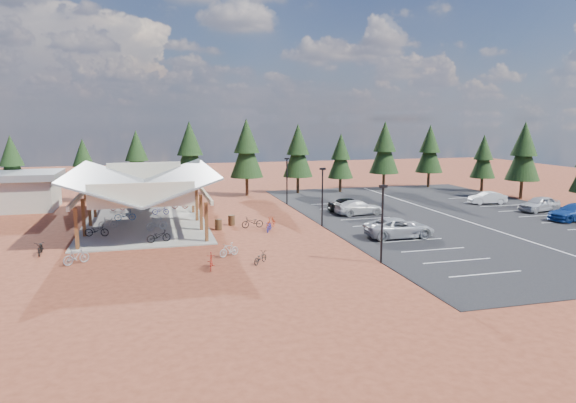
{
  "coord_description": "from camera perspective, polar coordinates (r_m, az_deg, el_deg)",
  "views": [
    {
      "loc": [
        -9.27,
        -39.78,
        9.29
      ],
      "look_at": [
        1.85,
        1.77,
        2.36
      ],
      "focal_mm": 32.0,
      "sensor_mm": 36.0,
      "label": 1
    }
  ],
  "objects": [
    {
      "name": "trash_bin_1",
      "position": [
        45.63,
        -6.29,
        -2.08
      ],
      "size": [
        0.6,
        0.6,
        0.9
      ],
      "primitive_type": "cylinder",
      "color": "#3F2916",
      "rests_on": "ground"
    },
    {
      "name": "lamp_post_2",
      "position": [
        55.99,
        -0.12,
        2.67
      ],
      "size": [
        0.5,
        0.25,
        5.14
      ],
      "color": "black",
      "rests_on": "ground"
    },
    {
      "name": "bike_11",
      "position": [
        32.62,
        -8.55,
        -6.56
      ],
      "size": [
        0.72,
        1.77,
        1.03
      ],
      "primitive_type": "imported",
      "rotation": [
        0.0,
        0.0,
        -0.14
      ],
      "color": "maroon",
      "rests_on": "ground"
    },
    {
      "name": "concrete_pad",
      "position": [
        47.69,
        -15.58,
        -2.37
      ],
      "size": [
        10.6,
        18.6,
        0.1
      ],
      "primitive_type": "cube",
      "color": "gray",
      "rests_on": "ground"
    },
    {
      "name": "ground",
      "position": [
        41.89,
        -1.82,
        -3.67
      ],
      "size": [
        140.0,
        140.0,
        0.0
      ],
      "primitive_type": "plane",
      "color": "maroon",
      "rests_on": "ground"
    },
    {
      "name": "lamp_post_0",
      "position": [
        33.62,
        10.44,
        -1.83
      ],
      "size": [
        0.5,
        0.25,
        5.14
      ],
      "color": "black",
      "rests_on": "ground"
    },
    {
      "name": "pine_1",
      "position": [
        62.77,
        -21.78,
        3.99
      ],
      "size": [
        3.07,
        3.07,
        7.14
      ],
      "color": "#382314",
      "rests_on": "ground"
    },
    {
      "name": "pine_6",
      "position": [
        65.86,
        5.88,
        5.01
      ],
      "size": [
        3.23,
        3.23,
        7.53
      ],
      "color": "#382314",
      "rests_on": "ground"
    },
    {
      "name": "pine_5",
      "position": [
        64.42,
        1.11,
        5.63
      ],
      "size": [
        3.75,
        3.75,
        8.74
      ],
      "color": "#382314",
      "rests_on": "ground"
    },
    {
      "name": "bike_12",
      "position": [
        33.52,
        -3.11,
        -6.25
      ],
      "size": [
        1.4,
        1.5,
        0.8
      ],
      "primitive_type": "imported",
      "rotation": [
        0.0,
        0.0,
        2.43
      ],
      "color": "black",
      "rests_on": "ground"
    },
    {
      "name": "pine_2",
      "position": [
        62.51,
        -16.46,
        4.75
      ],
      "size": [
        3.45,
        3.45,
        8.03
      ],
      "color": "#382314",
      "rests_on": "ground"
    },
    {
      "name": "bike_9",
      "position": [
        36.0,
        -22.47,
        -5.64
      ],
      "size": [
        1.75,
        1.41,
        1.07
      ],
      "primitive_type": "imported",
      "rotation": [
        0.0,
        0.0,
        2.17
      ],
      "color": "gray",
      "rests_on": "ground"
    },
    {
      "name": "bike_5",
      "position": [
        44.27,
        -14.37,
        -2.41
      ],
      "size": [
        1.87,
        0.99,
        1.08
      ],
      "primitive_type": "imported",
      "rotation": [
        0.0,
        0.0,
        1.86
      ],
      "color": "gray",
      "rests_on": "concrete_pad"
    },
    {
      "name": "car_3",
      "position": [
        50.58,
        7.86,
        -0.67
      ],
      "size": [
        4.93,
        2.24,
        1.4
      ],
      "primitive_type": "imported",
      "rotation": [
        0.0,
        0.0,
        1.63
      ],
      "color": "silver",
      "rests_on": "asphalt_lot"
    },
    {
      "name": "pine_0",
      "position": [
        63.3,
        -28.35,
        3.85
      ],
      "size": [
        3.27,
        3.27,
        7.62
      ],
      "color": "#382314",
      "rests_on": "ground"
    },
    {
      "name": "bike_0",
      "position": [
        43.34,
        -20.49,
        -3.02
      ],
      "size": [
        1.96,
        1.0,
        0.98
      ],
      "primitive_type": "imported",
      "rotation": [
        0.0,
        0.0,
        1.38
      ],
      "color": "black",
      "rests_on": "concrete_pad"
    },
    {
      "name": "lamp_post_1",
      "position": [
        44.6,
        3.84,
        0.99
      ],
      "size": [
        0.5,
        0.25,
        5.14
      ],
      "color": "black",
      "rests_on": "ground"
    },
    {
      "name": "pine_4",
      "position": [
        62.56,
        -4.63,
        5.86
      ],
      "size": [
        4.03,
        4.03,
        9.38
      ],
      "color": "#382314",
      "rests_on": "ground"
    },
    {
      "name": "bike_1",
      "position": [
        46.29,
        -19.37,
        -2.24
      ],
      "size": [
        1.56,
        0.45,
        0.93
      ],
      "primitive_type": "imported",
      "rotation": [
        0.0,
        0.0,
        1.58
      ],
      "color": "gray",
      "rests_on": "concrete_pad"
    },
    {
      "name": "trash_bin_0",
      "position": [
        43.89,
        -7.73,
        -2.56
      ],
      "size": [
        0.6,
        0.6,
        0.9
      ],
      "primitive_type": "cylinder",
      "color": "#3F2916",
      "rests_on": "ground"
    },
    {
      "name": "bike_13",
      "position": [
        35.41,
        -6.57,
        -5.34
      ],
      "size": [
        1.58,
        1.12,
        0.94
      ],
      "primitive_type": "imported",
      "rotation": [
        0.0,
        0.0,
        5.2
      ],
      "color": "#A0A4A8",
      "rests_on": "ground"
    },
    {
      "name": "bike_16",
      "position": [
        44.37,
        -3.97,
        -2.31
      ],
      "size": [
        1.92,
        0.77,
        0.99
      ],
      "primitive_type": "imported",
      "rotation": [
        0.0,
        0.0,
        4.77
      ],
      "color": "black",
      "rests_on": "ground"
    },
    {
      "name": "car_4",
      "position": [
        51.72,
        6.88,
        -0.38
      ],
      "size": [
        4.45,
        1.96,
        1.49
      ],
      "primitive_type": "imported",
      "rotation": [
        0.0,
        0.0,
        1.52
      ],
      "color": "black",
      "rests_on": "asphalt_lot"
    },
    {
      "name": "pine_3",
      "position": [
        61.6,
        -10.85,
        5.51
      ],
      "size": [
        3.9,
        3.9,
        9.09
      ],
      "color": "#382314",
      "rests_on": "ground"
    },
    {
      "name": "bike_7",
      "position": [
        54.26,
        -11.92,
        -0.25
      ],
      "size": [
        1.78,
        0.81,
        1.03
      ],
      "primitive_type": "imported",
      "rotation": [
        0.0,
        0.0,
        1.37
      ],
      "color": "maroon",
      "rests_on": "concrete_pad"
    },
    {
      "name": "pine_13",
      "position": [
        70.91,
        20.89,
        4.66
      ],
      "size": [
        3.15,
        3.15,
        7.34
      ],
      "color": "#382314",
      "rests_on": "ground"
    },
    {
      "name": "pine_12",
      "position": [
        66.0,
        24.73,
        5.04
      ],
      "size": [
        3.88,
        3.88,
        9.05
      ],
      "color": "#382314",
      "rests_on": "ground"
    },
    {
      "name": "bike_2",
      "position": [
        49.16,
        -17.66,
        -1.48
      ],
      "size": [
        1.91,
        0.76,
        0.99
      ],
      "primitive_type": "imported",
      "rotation": [
        0.0,
        0.0,
        1.62
      ],
      "color": "#255491",
      "rests_on": "concrete_pad"
    },
    {
      "name": "bike_6",
      "position": [
        51.39,
        -13.97,
        -0.96
      ],
      "size": [
        1.66,
        0.8,
        0.83
      ],
      "primitive_type": "imported",
      "rotation": [
        0.0,
        0.0,
        1.41
      ],
      "color": "navy",
      "rests_on": "concrete_pad"
    },
    {
      "name": "bike_4",
      "position": [
        39.94,
        -14.18,
        -3.74
      ],
      "size": [
        1.91,
        1.07,
        0.95
      ],
      "primitive_type": "imported",
      "rotation": [
        0.0,
        0.0,
        1.83
      ],
      "color": "black",
      "rests_on": "concrete_pad"
    },
    {
      "name": "bike_pavilion",
      "position": [
        47.1,
        -15.78,
        2.14
      ],
      "size": [
        11.65,
        19.4,
        4.97
      ],
      "color": "#5B2E1A",
      "rests_on": "concrete_pad"
    },
    {
      "name": "car_2",
      "position": [
        41.46,
        12.27,
        -2.87
      ],
      "size": [
        5.63,
        2.76,
        1.54
      ],
      "primitive_type": "imported",
      "rotation": [
        0.0,
        0.0,
        1.53
      ],
      "color": "#AEB0B6",
      "rests_on": "asphalt_lot"
    },
    {
      "name": "bike_14",
      "position": [
        42.82,
        -2.11,
        -2.82
      ],
      "size": [
        1.14,
        1.67,
        0.83
      ],
      "primitive_type": "imported",
      "rotation": [
        0.0,
        0.0,
        -0.42
      ],
      "color": "#12239A",
      "rests_on": "ground"
    },
    {
      "name": "bike_15",
      "position": [
        44.31,
        -1.93,
        -2.33
      ],
      "size": [
        1.41,
        1.48,
        0.96
      ],
      "primitive_type": "imported",
      "rotation": [
        0.0,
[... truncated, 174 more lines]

